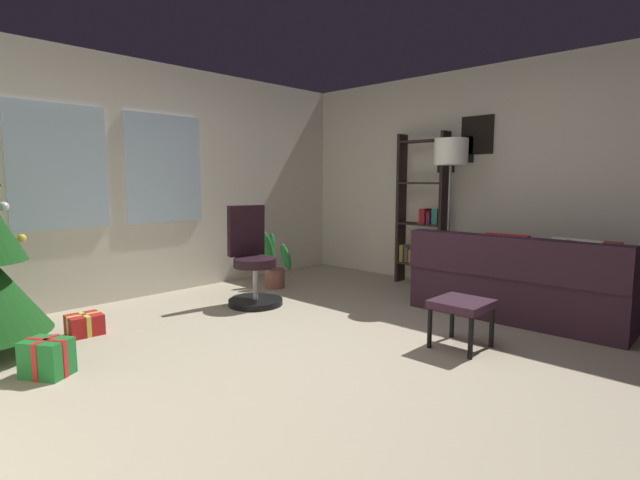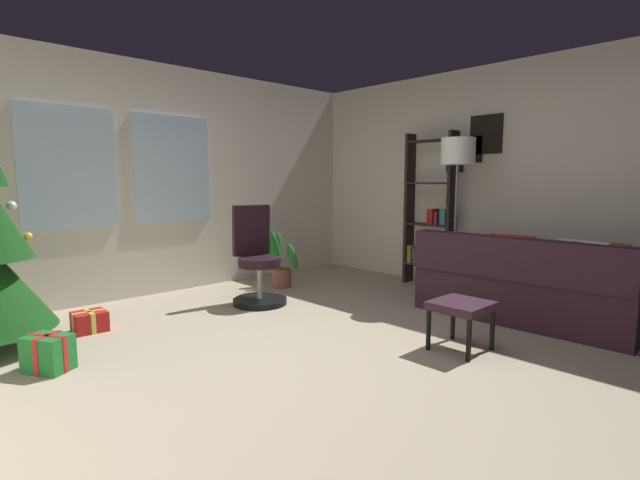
{
  "view_description": "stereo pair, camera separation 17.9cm",
  "coord_description": "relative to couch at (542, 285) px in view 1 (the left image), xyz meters",
  "views": [
    {
      "loc": [
        -2.54,
        -2.35,
        1.28
      ],
      "look_at": [
        0.28,
        0.37,
        0.79
      ],
      "focal_mm": 26.68,
      "sensor_mm": 36.0,
      "label": 1
    },
    {
      "loc": [
        -2.42,
        -2.48,
        1.28
      ],
      "look_at": [
        0.28,
        0.37,
        0.79
      ],
      "focal_mm": 26.68,
      "sensor_mm": 36.0,
      "label": 2
    }
  ],
  "objects": [
    {
      "name": "ground_plane",
      "position": [
        -2.15,
        0.79,
        -0.33
      ],
      "size": [
        5.46,
        5.32,
        0.1
      ],
      "primitive_type": "cube",
      "color": "#B2A58A"
    },
    {
      "name": "wall_back_with_windows",
      "position": [
        -2.17,
        3.5,
        1.01
      ],
      "size": [
        5.46,
        0.12,
        2.57
      ],
      "color": "silver",
      "rests_on": "ground_plane"
    },
    {
      "name": "wall_right_with_frames",
      "position": [
        0.62,
        0.8,
        1.0
      ],
      "size": [
        0.12,
        5.32,
        2.57
      ],
      "color": "silver",
      "rests_on": "ground_plane"
    },
    {
      "name": "couch",
      "position": [
        0.0,
        0.0,
        0.0
      ],
      "size": [
        1.73,
        1.94,
        0.8
      ],
      "color": "#341D2A",
      "rests_on": "ground_plane"
    },
    {
      "name": "footstool",
      "position": [
        -1.38,
        0.12,
        0.03
      ],
      "size": [
        0.41,
        0.4,
        0.37
      ],
      "color": "#341D2A",
      "rests_on": "ground_plane"
    },
    {
      "name": "gift_box_red",
      "position": [
        -3.28,
        2.54,
        -0.2
      ],
      "size": [
        0.27,
        0.24,
        0.18
      ],
      "color": "red",
      "rests_on": "ground_plane"
    },
    {
      "name": "gift_box_green",
      "position": [
        -3.77,
        1.83,
        -0.16
      ],
      "size": [
        0.32,
        0.35,
        0.25
      ],
      "color": "#1E722D",
      "rests_on": "ground_plane"
    },
    {
      "name": "office_chair",
      "position": [
        -1.67,
        2.33,
        0.11
      ],
      "size": [
        0.56,
        0.56,
        1.03
      ],
      "color": "black",
      "rests_on": "ground_plane"
    },
    {
      "name": "bookshelf",
      "position": [
        0.36,
        1.57,
        0.52
      ],
      "size": [
        0.18,
        0.64,
        1.86
      ],
      "color": "black",
      "rests_on": "ground_plane"
    },
    {
      "name": "floor_lamp",
      "position": [
        0.01,
        1.01,
        1.19
      ],
      "size": [
        0.36,
        0.36,
        1.73
      ],
      "color": "slate",
      "rests_on": "ground_plane"
    },
    {
      "name": "potted_plant",
      "position": [
        -1.03,
        2.76,
        0.02
      ],
      "size": [
        0.37,
        0.49,
        0.68
      ],
      "color": "#8B5048",
      "rests_on": "ground_plane"
    }
  ]
}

